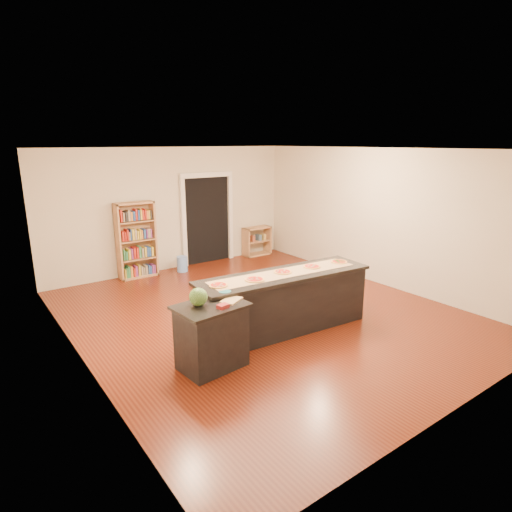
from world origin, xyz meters
TOP-DOWN VIEW (x-y plane):
  - room at (0.00, 0.00)m, footprint 6.00×7.00m
  - doorway at (0.90, 3.46)m, footprint 1.40×0.09m
  - kitchen_island at (-0.13, -0.73)m, footprint 2.86×0.77m
  - side_counter at (-1.64, -1.07)m, footprint 0.89×0.65m
  - bookshelf at (-0.97, 3.30)m, footprint 0.83×0.30m
  - low_shelf at (2.27, 3.29)m, footprint 0.75×0.32m
  - waste_bin at (-0.00, 3.10)m, footprint 0.24×0.24m
  - kraft_paper at (-0.13, -0.71)m, footprint 2.51×0.65m
  - watermelon at (-1.78, -1.00)m, footprint 0.24×0.24m
  - cutting_board at (-1.35, -1.10)m, footprint 0.35×0.31m
  - package_red at (-1.57, -1.25)m, footprint 0.16×0.13m
  - package_teal at (-1.31, -0.88)m, footprint 0.17×0.17m
  - pizza_a at (-1.27, -0.64)m, footprint 0.28×0.28m
  - pizza_b at (-0.70, -0.73)m, footprint 0.30×0.30m
  - pizza_c at (-0.12, -0.68)m, footprint 0.26×0.26m
  - pizza_d at (0.45, -0.73)m, footprint 0.28×0.28m
  - pizza_e at (1.01, -0.79)m, footprint 0.26×0.26m

SIDE VIEW (x-z plane):
  - waste_bin at x=0.00m, z-range 0.00..0.36m
  - low_shelf at x=2.27m, z-range 0.00..0.75m
  - side_counter at x=-1.64m, z-range 0.00..0.89m
  - kitchen_island at x=-0.13m, z-range 0.00..0.95m
  - bookshelf at x=-0.97m, z-range 0.00..1.67m
  - cutting_board at x=-1.35m, z-range 0.88..0.90m
  - package_red at x=-1.57m, z-range 0.88..0.93m
  - package_teal at x=-1.31m, z-range 0.88..0.95m
  - kraft_paper at x=-0.13m, z-range 0.94..0.95m
  - pizza_b at x=-0.70m, z-range 0.95..0.97m
  - pizza_c at x=-0.12m, z-range 0.95..0.97m
  - pizza_e at x=1.01m, z-range 0.95..0.97m
  - pizza_a at x=-1.27m, z-range 0.95..0.97m
  - pizza_d at x=0.45m, z-range 0.95..0.97m
  - watermelon at x=-1.78m, z-range 0.88..1.12m
  - doorway at x=0.90m, z-range 0.10..2.31m
  - room at x=0.00m, z-range 0.00..2.80m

